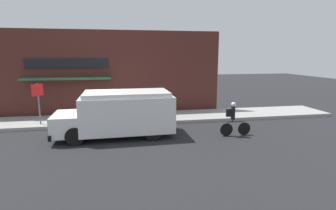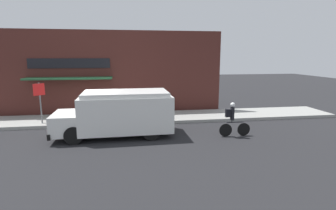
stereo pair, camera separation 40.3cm
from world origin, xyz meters
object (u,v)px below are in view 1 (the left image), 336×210
object	(u,v)px
stop_sign_post	(38,97)
cyclist	(233,119)
trash_bin	(158,106)
school_bus	(120,113)

from	to	relation	value
stop_sign_post	cyclist	bearing A→B (deg)	-18.54
cyclist	stop_sign_post	distance (m)	9.71
trash_bin	cyclist	bearing A→B (deg)	-60.04
trash_bin	stop_sign_post	bearing A→B (deg)	-164.84
school_bus	stop_sign_post	distance (m)	4.62
cyclist	stop_sign_post	world-z (taller)	stop_sign_post
stop_sign_post	trash_bin	bearing A→B (deg)	15.16
stop_sign_post	trash_bin	size ratio (longest dim) A/B	2.68
school_bus	trash_bin	distance (m)	4.57
cyclist	trash_bin	world-z (taller)	cyclist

